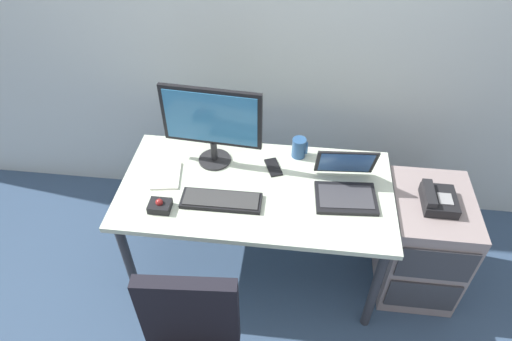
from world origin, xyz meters
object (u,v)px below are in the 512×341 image
monitor_main (212,121)px  paper_notepad (166,176)px  desk_phone (438,200)px  coffee_mug (300,148)px  trackball_mouse (160,206)px  cell_phone (273,167)px  keyboard (221,200)px  file_cabinet (421,243)px  laptop (346,185)px

monitor_main → paper_notepad: bearing=-146.3°
desk_phone → coffee_mug: 0.77m
monitor_main → trackball_mouse: bearing=-117.5°
cell_phone → trackball_mouse: bearing=-167.1°
monitor_main → keyboard: 0.42m
file_cabinet → monitor_main: size_ratio=1.25×
monitor_main → laptop: monitor_main is taller
desk_phone → cell_phone: desk_phone is taller
cell_phone → monitor_main: bearing=154.5°
coffee_mug → cell_phone: coffee_mug is taller
laptop → coffee_mug: (-0.25, 0.26, 0.01)m
file_cabinet → paper_notepad: size_ratio=3.23×
laptop → trackball_mouse: (-0.92, -0.23, -0.03)m
desk_phone → keyboard: size_ratio=0.49×
paper_notepad → file_cabinet: bearing=0.2°
paper_notepad → coffee_mug: bearing=20.0°
trackball_mouse → file_cabinet: bearing=9.7°
laptop → cell_phone: (-0.39, 0.14, -0.05)m
desk_phone → laptop: size_ratio=0.60×
desk_phone → paper_notepad: bearing=179.5°
file_cabinet → cell_phone: size_ratio=4.72×
trackball_mouse → cell_phone: size_ratio=0.77×
desk_phone → trackball_mouse: (-1.40, -0.22, 0.02)m
trackball_mouse → coffee_mug: bearing=36.1°
trackball_mouse → cell_phone: trackball_mouse is taller
keyboard → paper_notepad: (-0.33, 0.15, -0.01)m
file_cabinet → laptop: laptop is taller
keyboard → laptop: 0.64m
file_cabinet → trackball_mouse: (-1.40, -0.24, 0.39)m
desk_phone → laptop: (-0.47, 0.01, 0.05)m
trackball_mouse → coffee_mug: size_ratio=0.94×
laptop → cell_phone: bearing=159.7°
laptop → trackball_mouse: 0.95m
trackball_mouse → coffee_mug: (0.67, 0.49, 0.04)m
keyboard → paper_notepad: keyboard is taller
desk_phone → keyboard: bearing=-172.6°
coffee_mug → paper_notepad: coffee_mug is taller
laptop → paper_notepad: 0.96m
file_cabinet → trackball_mouse: size_ratio=6.10×
desk_phone → paper_notepad: 1.43m
monitor_main → paper_notepad: (-0.24, -0.16, -0.27)m
file_cabinet → coffee_mug: 0.88m
keyboard → trackball_mouse: size_ratio=3.74×
file_cabinet → cell_phone: 0.95m
coffee_mug → cell_phone: 0.19m
desk_phone → monitor_main: monitor_main is taller
file_cabinet → keyboard: keyboard is taller
laptop → cell_phone: laptop is taller
monitor_main → laptop: 0.77m
file_cabinet → paper_notepad: (-1.44, -0.00, 0.37)m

